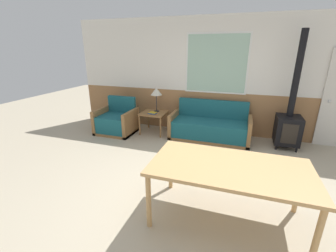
% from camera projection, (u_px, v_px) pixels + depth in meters
% --- Properties ---
extents(ground_plane, '(16.00, 16.00, 0.00)m').
position_uv_depth(ground_plane, '(188.00, 190.00, 3.34)').
color(ground_plane, '#B2A58C').
extents(wall_back, '(7.20, 0.09, 2.70)m').
position_uv_depth(wall_back, '(216.00, 77.00, 5.25)').
color(wall_back, '#996B42').
rests_on(wall_back, ground_plane).
extents(couch, '(1.80, 0.77, 0.85)m').
position_uv_depth(couch, '(210.00, 128.00, 5.19)').
color(couch, olive).
rests_on(couch, ground_plane).
extents(armchair, '(0.90, 0.76, 0.86)m').
position_uv_depth(armchair, '(117.00, 122.00, 5.56)').
color(armchair, olive).
rests_on(armchair, ground_plane).
extents(side_table, '(0.60, 0.60, 0.52)m').
position_uv_depth(side_table, '(154.00, 115.00, 5.51)').
color(side_table, olive).
rests_on(side_table, ground_plane).
extents(table_lamp, '(0.27, 0.27, 0.59)m').
position_uv_depth(table_lamp, '(156.00, 92.00, 5.40)').
color(table_lamp, '#262628').
rests_on(table_lamp, side_table).
extents(book_stack, '(0.19, 0.17, 0.03)m').
position_uv_depth(book_stack, '(153.00, 113.00, 5.38)').
color(book_stack, '#234799').
rests_on(book_stack, side_table).
extents(dining_table, '(1.80, 0.95, 0.74)m').
position_uv_depth(dining_table, '(229.00, 171.00, 2.58)').
color(dining_table, tan).
rests_on(dining_table, ground_plane).
extents(wood_stove, '(0.48, 0.52, 2.35)m').
position_uv_depth(wood_stove, '(289.00, 122.00, 4.63)').
color(wood_stove, black).
rests_on(wood_stove, ground_plane).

